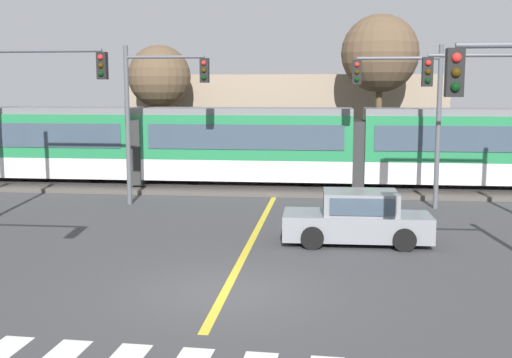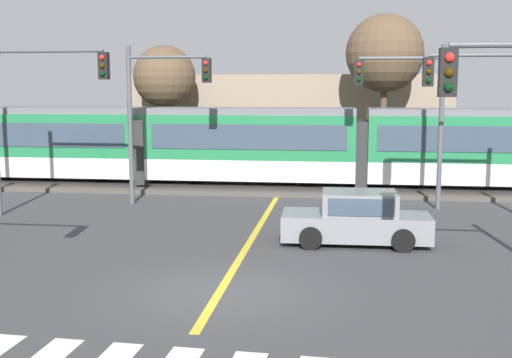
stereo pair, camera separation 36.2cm
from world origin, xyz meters
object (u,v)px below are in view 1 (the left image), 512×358
at_px(traffic_light_mid_right, 511,105).
at_px(traffic_light_far_left, 154,101).
at_px(light_rail_tram, 249,144).
at_px(traffic_light_mid_left, 30,99).
at_px(bare_tree_east, 380,54).
at_px(sedan_crossing, 357,219).
at_px(bare_tree_west, 159,77).
at_px(traffic_light_far_right, 409,103).

bearing_deg(traffic_light_mid_right, traffic_light_far_left, 165.31).
distance_m(light_rail_tram, traffic_light_mid_left, 9.82).
distance_m(traffic_light_far_left, traffic_light_mid_right, 12.50).
height_order(traffic_light_far_left, bare_tree_east, bare_tree_east).
height_order(sedan_crossing, bare_tree_east, bare_tree_east).
relative_size(traffic_light_mid_left, traffic_light_mid_right, 1.05).
height_order(light_rail_tram, traffic_light_mid_right, traffic_light_mid_right).
relative_size(sedan_crossing, bare_tree_east, 0.53).
height_order(light_rail_tram, sedan_crossing, light_rail_tram).
xyz_separation_m(traffic_light_mid_right, bare_tree_west, (-14.32, 12.27, 1.09)).
distance_m(sedan_crossing, bare_tree_west, 17.92).
bearing_deg(traffic_light_far_right, sedan_crossing, -109.61).
relative_size(light_rail_tram, traffic_light_far_right, 4.66).
relative_size(sedan_crossing, traffic_light_far_left, 0.70).
height_order(light_rail_tram, traffic_light_far_left, traffic_light_far_left).
bearing_deg(bare_tree_east, traffic_light_mid_right, -74.83).
relative_size(traffic_light_mid_left, bare_tree_east, 0.77).
xyz_separation_m(traffic_light_far_left, bare_tree_east, (8.96, 8.39, 2.14)).
xyz_separation_m(traffic_light_far_left, bare_tree_west, (-2.22, 9.10, 1.07)).
height_order(light_rail_tram, bare_tree_east, bare_tree_east).
distance_m(light_rail_tram, bare_tree_east, 8.32).
xyz_separation_m(bare_tree_west, bare_tree_east, (11.18, -0.71, 1.08)).
xyz_separation_m(light_rail_tram, sedan_crossing, (4.36, -9.54, -1.35)).
xyz_separation_m(sedan_crossing, traffic_light_mid_left, (-10.95, 2.56, 3.39)).
height_order(traffic_light_far_left, bare_tree_west, bare_tree_west).
height_order(traffic_light_far_right, traffic_light_mid_left, traffic_light_mid_left).
bearing_deg(bare_tree_west, traffic_light_far_right, -36.61).
bearing_deg(sedan_crossing, traffic_light_mid_right, 25.27).
relative_size(traffic_light_far_right, traffic_light_mid_left, 0.97).
bearing_deg(traffic_light_far_left, traffic_light_far_right, 2.46).
height_order(traffic_light_far_right, bare_tree_east, bare_tree_east).
bearing_deg(traffic_light_mid_left, light_rail_tram, 46.67).
bearing_deg(traffic_light_far_left, sedan_crossing, -36.00).
distance_m(traffic_light_far_right, traffic_light_far_left, 9.48).
bearing_deg(traffic_light_far_right, bare_tree_west, 143.39).
height_order(traffic_light_far_right, traffic_light_mid_right, traffic_light_far_right).
height_order(traffic_light_mid_right, bare_tree_east, bare_tree_east).
bearing_deg(bare_tree_west, sedan_crossing, -56.37).
distance_m(traffic_light_mid_left, bare_tree_east, 16.92).
xyz_separation_m(traffic_light_far_right, traffic_light_far_left, (-9.47, -0.41, 0.04)).
relative_size(traffic_light_far_right, bare_tree_east, 0.75).
bearing_deg(traffic_light_far_right, bare_tree_east, 93.67).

